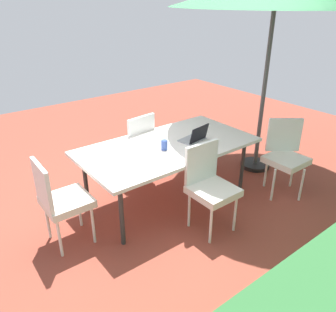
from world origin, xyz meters
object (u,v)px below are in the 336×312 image
(chair_northwest, at_px, (285,154))
(laptop, at_px, (195,137))
(chair_north, at_px, (210,184))
(cup, at_px, (164,145))
(chair_south, at_px, (135,144))
(chair_east, at_px, (60,198))
(dining_table, at_px, (168,148))

(chair_northwest, xyz_separation_m, laptop, (0.98, -0.67, 0.26))
(chair_north, xyz_separation_m, cup, (0.12, -0.65, 0.27))
(chair_south, xyz_separation_m, cup, (0.08, 0.77, 0.27))
(chair_east, bearing_deg, dining_table, -87.45)
(chair_east, height_order, chair_south, same)
(laptop, bearing_deg, chair_south, -74.55)
(chair_east, bearing_deg, chair_north, -115.53)
(laptop, relative_size, cup, 3.03)
(dining_table, relative_size, chair_east, 2.20)
(dining_table, bearing_deg, chair_south, -86.54)
(chair_south, bearing_deg, laptop, 108.20)
(chair_east, distance_m, cup, 1.31)
(chair_northwest, relative_size, chair_south, 1.00)
(chair_north, bearing_deg, cup, 102.30)
(chair_east, bearing_deg, chair_south, -60.71)
(chair_north, distance_m, cup, 0.72)
(chair_south, distance_m, cup, 0.82)
(dining_table, xyz_separation_m, laptop, (-0.33, 0.11, 0.09))
(chair_east, height_order, cup, chair_east)
(dining_table, relative_size, chair_north, 2.20)
(chair_north, height_order, cup, chair_north)
(cup, bearing_deg, chair_south, -95.79)
(chair_east, bearing_deg, laptop, -91.29)
(chair_northwest, bearing_deg, laptop, -176.27)
(dining_table, relative_size, chair_northwest, 2.20)
(dining_table, distance_m, chair_east, 1.41)
(chair_south, relative_size, cup, 8.32)
(cup, bearing_deg, chair_north, 100.44)
(chair_east, xyz_separation_m, chair_northwest, (-2.71, 0.76, 0.00))
(dining_table, height_order, chair_northwest, chair_northwest)
(chair_north, xyz_separation_m, laptop, (-0.33, -0.63, 0.26))
(chair_east, bearing_deg, cup, -91.14)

